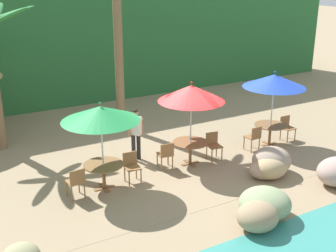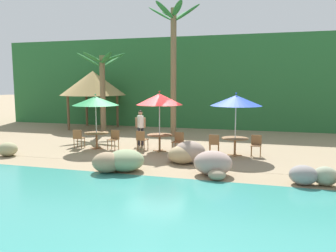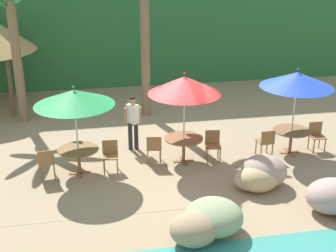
# 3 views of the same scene
# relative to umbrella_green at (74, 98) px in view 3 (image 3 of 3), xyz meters

# --- Properties ---
(ground_plane) EXTENTS (120.00, 120.00, 0.00)m
(ground_plane) POSITION_rel_umbrella_green_xyz_m (2.79, 0.28, -2.18)
(ground_plane) COLOR #937F60
(terrace_deck) EXTENTS (18.00, 5.20, 0.01)m
(terrace_deck) POSITION_rel_umbrella_green_xyz_m (2.79, 0.28, -2.18)
(terrace_deck) COLOR #937F60
(terrace_deck) RESTS_ON ground
(foliage_backdrop) EXTENTS (28.00, 2.40, 6.00)m
(foliage_backdrop) POSITION_rel_umbrella_green_xyz_m (2.79, 9.28, 0.82)
(foliage_backdrop) COLOR #286633
(foliage_backdrop) RESTS_ON ground
(rock_seawall) EXTENTS (15.54, 3.21, 0.82)m
(rock_seawall) POSITION_rel_umbrella_green_xyz_m (5.10, -2.80, -1.84)
(rock_seawall) COLOR gray
(rock_seawall) RESTS_ON ground
(umbrella_green) EXTENTS (2.09, 2.09, 2.50)m
(umbrella_green) POSITION_rel_umbrella_green_xyz_m (0.00, 0.00, 0.00)
(umbrella_green) COLOR silver
(umbrella_green) RESTS_ON ground
(dining_table_green) EXTENTS (1.10, 1.10, 0.74)m
(dining_table_green) POSITION_rel_umbrella_green_xyz_m (0.00, 0.00, -1.57)
(dining_table_green) COLOR brown
(dining_table_green) RESTS_ON ground
(chair_green_seaward) EXTENTS (0.45, 0.45, 0.87)m
(chair_green_seaward) POSITION_rel_umbrella_green_xyz_m (0.85, 0.03, -1.67)
(chair_green_seaward) COLOR olive
(chair_green_seaward) RESTS_ON ground
(chair_green_inland) EXTENTS (0.46, 0.47, 0.87)m
(chair_green_inland) POSITION_rel_umbrella_green_xyz_m (-0.84, -0.17, -1.67)
(chair_green_inland) COLOR olive
(chair_green_inland) RESTS_ON ground
(umbrella_red) EXTENTS (2.02, 2.02, 2.65)m
(umbrella_red) POSITION_rel_umbrella_green_xyz_m (2.96, 0.22, 0.11)
(umbrella_red) COLOR silver
(umbrella_red) RESTS_ON ground
(dining_table_red) EXTENTS (1.10, 1.10, 0.74)m
(dining_table_red) POSITION_rel_umbrella_green_xyz_m (2.96, 0.22, -1.57)
(dining_table_red) COLOR brown
(dining_table_red) RESTS_ON ground
(chair_red_seaward) EXTENTS (0.47, 0.48, 0.87)m
(chair_red_seaward) POSITION_rel_umbrella_green_xyz_m (3.81, 0.20, -1.67)
(chair_red_seaward) COLOR olive
(chair_red_seaward) RESTS_ON ground
(chair_red_inland) EXTENTS (0.47, 0.48, 0.87)m
(chair_red_inland) POSITION_rel_umbrella_green_xyz_m (2.10, 0.24, -1.67)
(chair_red_inland) COLOR olive
(chair_red_inland) RESTS_ON ground
(umbrella_blue) EXTENTS (2.10, 2.10, 2.61)m
(umbrella_blue) POSITION_rel_umbrella_green_xyz_m (6.22, 0.22, 0.10)
(umbrella_blue) COLOR silver
(umbrella_blue) RESTS_ON ground
(dining_table_blue) EXTENTS (1.10, 1.10, 0.74)m
(dining_table_blue) POSITION_rel_umbrella_green_xyz_m (6.22, 0.22, -1.57)
(dining_table_blue) COLOR brown
(dining_table_blue) RESTS_ON ground
(chair_blue_seaward) EXTENTS (0.42, 0.43, 0.87)m
(chair_blue_seaward) POSITION_rel_umbrella_green_xyz_m (7.08, 0.30, -1.67)
(chair_blue_seaward) COLOR olive
(chair_blue_seaward) RESTS_ON ground
(chair_blue_inland) EXTENTS (0.45, 0.45, 0.87)m
(chair_blue_inland) POSITION_rel_umbrella_green_xyz_m (5.38, 0.07, -1.67)
(chair_blue_inland) COLOR olive
(chair_blue_inland) RESTS_ON ground
(palm_tree_nearest) EXTENTS (2.94, 2.97, 4.77)m
(palm_tree_nearest) POSITION_rel_umbrella_green_xyz_m (-1.91, 4.50, 1.16)
(palm_tree_nearest) COLOR brown
(palm_tree_nearest) RESTS_ON ground
(waiter_in_white) EXTENTS (0.52, 0.39, 1.70)m
(waiter_in_white) POSITION_rel_umbrella_green_xyz_m (1.64, 1.35, -1.20)
(waiter_in_white) COLOR #232328
(waiter_in_white) RESTS_ON ground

